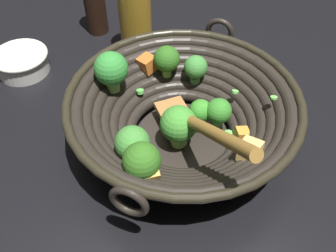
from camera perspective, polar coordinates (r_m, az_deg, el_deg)
ground_plane at (r=0.67m, az=2.07°, el=-1.95°), size 4.00×4.00×0.00m
wok at (r=0.62m, az=2.03°, el=1.93°), size 0.38×0.37×0.19m
cooking_oil_bottle at (r=0.81m, az=-4.84°, el=15.96°), size 0.07×0.07×0.22m
prep_bowl at (r=0.84m, az=-20.58°, el=8.79°), size 0.11×0.11×0.04m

